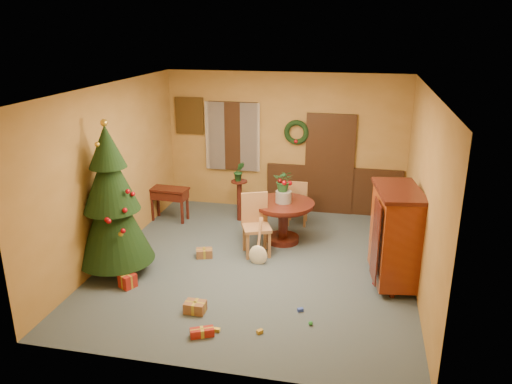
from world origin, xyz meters
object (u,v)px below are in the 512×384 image
(writing_desk, at_px, (169,196))
(sideboard, at_px, (395,233))
(christmas_tree, at_px, (112,203))
(dining_table, at_px, (283,214))
(chair_near, at_px, (256,222))

(writing_desk, distance_m, sideboard, 4.64)
(christmas_tree, height_order, sideboard, christmas_tree)
(dining_table, distance_m, sideboard, 2.22)
(dining_table, height_order, sideboard, sideboard)
(christmas_tree, xyz_separation_m, sideboard, (4.30, 0.57, -0.36))
(sideboard, bearing_deg, writing_desk, 158.17)
(dining_table, xyz_separation_m, chair_near, (-0.39, -0.54, 0.03))
(chair_near, xyz_separation_m, writing_desk, (-2.02, 1.12, -0.06))
(writing_desk, bearing_deg, chair_near, -28.89)
(chair_near, distance_m, christmas_tree, 2.42)
(christmas_tree, relative_size, writing_desk, 3.14)
(christmas_tree, height_order, writing_desk, christmas_tree)
(chair_near, distance_m, writing_desk, 2.31)
(writing_desk, relative_size, sideboard, 0.52)
(dining_table, bearing_deg, christmas_tree, -144.61)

